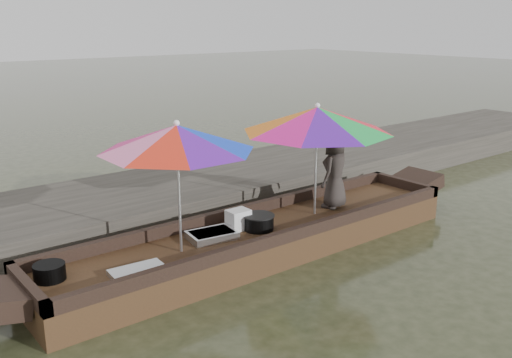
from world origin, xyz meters
TOP-DOWN VIEW (x-y plane):
  - water at (0.00, 0.00)m, footprint 80.00×80.00m
  - dock at (0.00, 2.20)m, footprint 22.00×2.20m
  - boat_hull at (0.00, 0.00)m, footprint 6.03×1.20m
  - cooking_pot at (-2.67, 0.20)m, footprint 0.33×0.33m
  - tray_crayfish at (-0.69, 0.11)m, footprint 0.63×0.48m
  - tray_scallop at (-1.89, -0.29)m, footprint 0.61×0.45m
  - charcoal_grill at (-0.03, -0.00)m, footprint 0.39×0.39m
  - supply_bag at (-0.23, 0.17)m, footprint 0.28×0.22m
  - vendor at (1.40, 0.04)m, footprint 0.61×0.49m
  - umbrella_bow at (-1.20, 0.00)m, footprint 2.31×2.31m
  - umbrella_stern at (0.97, 0.00)m, footprint 2.36×2.36m

SIDE VIEW (x-z plane):
  - water at x=0.00m, z-range 0.00..0.00m
  - boat_hull at x=0.00m, z-range 0.00..0.35m
  - dock at x=0.00m, z-range 0.00..0.50m
  - tray_scallop at x=-1.89m, z-range 0.35..0.41m
  - tray_crayfish at x=-0.69m, z-range 0.35..0.44m
  - cooking_pot at x=-2.67m, z-range 0.35..0.52m
  - charcoal_grill at x=-0.03m, z-range 0.35..0.53m
  - supply_bag at x=-0.23m, z-range 0.35..0.61m
  - vendor at x=1.40m, z-range 0.35..1.44m
  - umbrella_bow at x=-1.20m, z-range 0.35..1.90m
  - umbrella_stern at x=0.97m, z-range 0.35..1.90m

